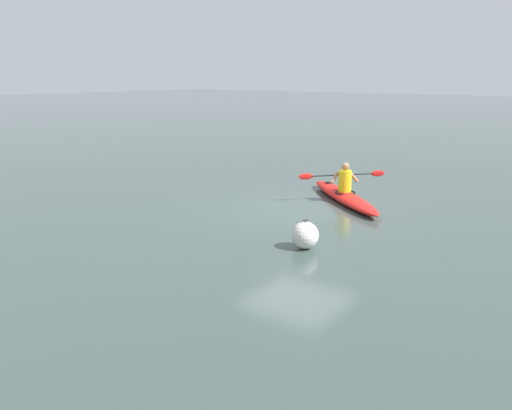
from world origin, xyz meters
name	(u,v)px	position (x,y,z in m)	size (l,w,h in m)	color
ground_plane	(299,210)	(0.00, 0.00, 0.00)	(160.00, 160.00, 0.00)	#384742
kayak	(344,196)	(-0.45, -1.53, 0.15)	(3.62, 3.18, 0.29)	red
kayaker	(345,179)	(-0.46, -1.53, 0.63)	(1.63, 1.93, 0.79)	yellow
mooring_buoy_red_near	(305,235)	(-1.74, 2.51, 0.27)	(0.55, 0.55, 0.59)	silver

